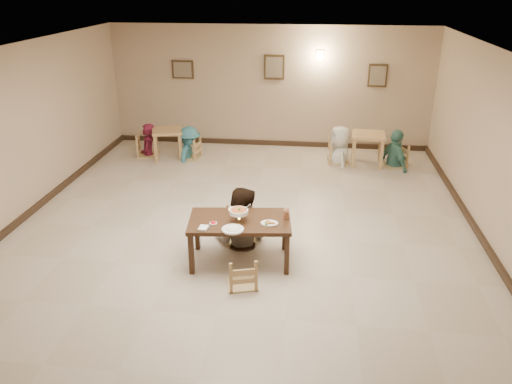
# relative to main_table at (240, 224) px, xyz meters

# --- Properties ---
(floor) EXTENTS (10.00, 10.00, 0.00)m
(floor) POSITION_rel_main_table_xyz_m (-0.10, 0.84, -0.63)
(floor) COLOR #BFAF9E
(floor) RESTS_ON ground
(ceiling) EXTENTS (10.00, 10.00, 0.00)m
(ceiling) POSITION_rel_main_table_xyz_m (-0.10, 0.84, 2.37)
(ceiling) COLOR silver
(ceiling) RESTS_ON wall_back
(wall_back) EXTENTS (10.00, 0.00, 10.00)m
(wall_back) POSITION_rel_main_table_xyz_m (-0.10, 5.84, 0.87)
(wall_back) COLOR tan
(wall_back) RESTS_ON floor
(wall_left) EXTENTS (0.00, 10.00, 10.00)m
(wall_left) POSITION_rel_main_table_xyz_m (-4.10, 0.84, 0.87)
(wall_left) COLOR tan
(wall_left) RESTS_ON floor
(wall_right) EXTENTS (0.00, 10.00, 10.00)m
(wall_right) POSITION_rel_main_table_xyz_m (3.90, 0.84, 0.87)
(wall_right) COLOR tan
(wall_right) RESTS_ON floor
(baseboard_back) EXTENTS (8.00, 0.06, 0.12)m
(baseboard_back) POSITION_rel_main_table_xyz_m (-0.10, 5.81, -0.57)
(baseboard_back) COLOR #302116
(baseboard_back) RESTS_ON floor
(baseboard_left) EXTENTS (0.06, 10.00, 0.12)m
(baseboard_left) POSITION_rel_main_table_xyz_m (-4.07, 0.84, -0.57)
(baseboard_left) COLOR #302116
(baseboard_left) RESTS_ON floor
(baseboard_right) EXTENTS (0.06, 10.00, 0.12)m
(baseboard_right) POSITION_rel_main_table_xyz_m (3.87, 0.84, -0.57)
(baseboard_right) COLOR #302116
(baseboard_right) RESTS_ON floor
(picture_a) EXTENTS (0.55, 0.04, 0.45)m
(picture_a) POSITION_rel_main_table_xyz_m (-2.30, 5.80, 1.27)
(picture_a) COLOR #3A2A18
(picture_a) RESTS_ON wall_back
(picture_b) EXTENTS (0.50, 0.04, 0.60)m
(picture_b) POSITION_rel_main_table_xyz_m (0.00, 5.80, 1.37)
(picture_b) COLOR #3A2A18
(picture_b) RESTS_ON wall_back
(picture_c) EXTENTS (0.45, 0.04, 0.55)m
(picture_c) POSITION_rel_main_table_xyz_m (2.50, 5.80, 1.22)
(picture_c) COLOR #3A2A18
(picture_c) RESTS_ON wall_back
(wall_sconce) EXTENTS (0.16, 0.05, 0.22)m
(wall_sconce) POSITION_rel_main_table_xyz_m (1.10, 5.80, 1.67)
(wall_sconce) COLOR #FFD88C
(wall_sconce) RESTS_ON wall_back
(main_table) EXTENTS (1.59, 1.01, 0.71)m
(main_table) POSITION_rel_main_table_xyz_m (0.00, 0.00, 0.00)
(main_table) COLOR #3A2314
(main_table) RESTS_ON floor
(chair_far) EXTENTS (0.48, 0.48, 1.03)m
(chair_far) POSITION_rel_main_table_xyz_m (-0.09, 0.68, -0.12)
(chair_far) COLOR tan
(chair_far) RESTS_ON floor
(chair_near) EXTENTS (0.42, 0.42, 0.90)m
(chair_near) POSITION_rel_main_table_xyz_m (0.12, -0.64, -0.18)
(chair_near) COLOR tan
(chair_near) RESTS_ON floor
(main_diner) EXTENTS (1.05, 0.88, 1.92)m
(main_diner) POSITION_rel_main_table_xyz_m (-0.08, 0.61, 0.33)
(main_diner) COLOR gray
(main_diner) RESTS_ON floor
(curry_warmer) EXTENTS (0.31, 0.28, 0.25)m
(curry_warmer) POSITION_rel_main_table_xyz_m (-0.01, -0.04, 0.23)
(curry_warmer) COLOR silver
(curry_warmer) RESTS_ON main_table
(rice_plate_far) EXTENTS (0.27, 0.27, 0.06)m
(rice_plate_far) POSITION_rel_main_table_xyz_m (-0.09, 0.32, 0.09)
(rice_plate_far) COLOR white
(rice_plate_far) RESTS_ON main_table
(rice_plate_near) EXTENTS (0.32, 0.32, 0.07)m
(rice_plate_near) POSITION_rel_main_table_xyz_m (-0.05, -0.34, 0.10)
(rice_plate_near) COLOR white
(rice_plate_near) RESTS_ON main_table
(fried_plate) EXTENTS (0.26, 0.26, 0.06)m
(fried_plate) POSITION_rel_main_table_xyz_m (0.45, -0.09, 0.10)
(fried_plate) COLOR white
(fried_plate) RESTS_ON main_table
(chili_dish) EXTENTS (0.11, 0.11, 0.02)m
(chili_dish) POSITION_rel_main_table_xyz_m (-0.36, -0.18, 0.09)
(chili_dish) COLOR white
(chili_dish) RESTS_ON main_table
(napkin_cutlery) EXTENTS (0.17, 0.25, 0.03)m
(napkin_cutlery) POSITION_rel_main_table_xyz_m (-0.47, -0.36, 0.09)
(napkin_cutlery) COLOR white
(napkin_cutlery) RESTS_ON main_table
(drink_glass) EXTENTS (0.08, 0.08, 0.17)m
(drink_glass) POSITION_rel_main_table_xyz_m (0.68, 0.11, 0.16)
(drink_glass) COLOR white
(drink_glass) RESTS_ON main_table
(bg_table_left) EXTENTS (0.87, 0.87, 0.69)m
(bg_table_left) POSITION_rel_main_table_xyz_m (-2.44, 4.58, -0.07)
(bg_table_left) COLOR tan
(bg_table_left) RESTS_ON floor
(bg_table_right) EXTENTS (0.78, 0.78, 0.73)m
(bg_table_right) POSITION_rel_main_table_xyz_m (2.29, 4.65, -0.03)
(bg_table_right) COLOR tan
(bg_table_right) RESTS_ON floor
(bg_chair_ll) EXTENTS (0.50, 0.50, 1.06)m
(bg_chair_ll) POSITION_rel_main_table_xyz_m (-2.96, 4.64, -0.10)
(bg_chair_ll) COLOR tan
(bg_chair_ll) RESTS_ON floor
(bg_chair_lr) EXTENTS (0.46, 0.46, 0.97)m
(bg_chair_lr) POSITION_rel_main_table_xyz_m (-1.92, 4.58, -0.14)
(bg_chair_lr) COLOR tan
(bg_chair_lr) RESTS_ON floor
(bg_chair_rl) EXTENTS (0.49, 0.49, 1.04)m
(bg_chair_rl) POSITION_rel_main_table_xyz_m (1.65, 4.67, -0.11)
(bg_chair_rl) COLOR tan
(bg_chair_rl) RESTS_ON floor
(bg_chair_rr) EXTENTS (0.47, 0.47, 1.00)m
(bg_chair_rr) POSITION_rel_main_table_xyz_m (2.92, 4.60, -0.13)
(bg_chair_rr) COLOR tan
(bg_chair_rr) RESTS_ON floor
(bg_diner_a) EXTENTS (0.48, 0.64, 1.59)m
(bg_diner_a) POSITION_rel_main_table_xyz_m (-2.96, 4.64, 0.17)
(bg_diner_a) COLOR #571327
(bg_diner_a) RESTS_ON floor
(bg_diner_b) EXTENTS (0.59, 1.01, 1.55)m
(bg_diner_b) POSITION_rel_main_table_xyz_m (-1.92, 4.58, 0.15)
(bg_diner_b) COLOR teal
(bg_diner_b) RESTS_ON floor
(bg_diner_c) EXTENTS (0.75, 0.97, 1.76)m
(bg_diner_c) POSITION_rel_main_table_xyz_m (1.65, 4.67, 0.26)
(bg_diner_c) COLOR silver
(bg_diner_c) RESTS_ON floor
(bg_diner_d) EXTENTS (0.79, 1.10, 1.73)m
(bg_diner_d) POSITION_rel_main_table_xyz_m (2.92, 4.60, 0.24)
(bg_diner_d) COLOR #49887B
(bg_diner_d) RESTS_ON floor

